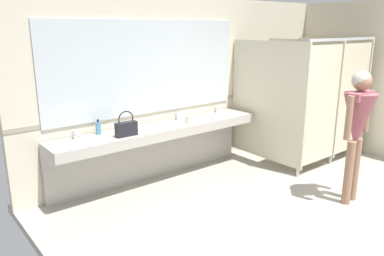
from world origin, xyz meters
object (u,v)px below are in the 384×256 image
person_standing (358,121)px  handbag (126,128)px  paper_cup (188,120)px  soap_dispenser (98,128)px

person_standing → handbag: 2.96m
paper_cup → handbag: bearing=-179.1°
handbag → person_standing: bearing=-41.9°
soap_dispenser → paper_cup: soap_dispenser is taller
handbag → paper_cup: bearing=0.9°
person_standing → soap_dispenser: 3.35m
person_standing → paper_cup: person_standing is taller
paper_cup → soap_dispenser: bearing=167.3°
person_standing → handbag: bearing=138.1°
soap_dispenser → paper_cup: bearing=-12.7°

